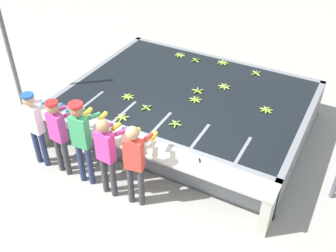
# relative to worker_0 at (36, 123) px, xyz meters

# --- Properties ---
(ground_plane) EXTENTS (80.00, 80.00, 0.00)m
(ground_plane) POSITION_rel_worker_0_xyz_m (1.99, 0.28, -0.98)
(ground_plane) COLOR #A3A099
(ground_plane) RESTS_ON ground
(wash_tank) EXTENTS (4.97, 3.64, 0.86)m
(wash_tank) POSITION_rel_worker_0_xyz_m (1.99, 2.53, -0.55)
(wash_tank) COLOR gray
(wash_tank) RESTS_ON ground
(work_ledge) EXTENTS (4.97, 0.45, 0.86)m
(work_ledge) POSITION_rel_worker_0_xyz_m (1.99, 0.50, -0.35)
(work_ledge) COLOR #B7B2A3
(work_ledge) RESTS_ON ground
(worker_0) EXTENTS (0.42, 0.72, 1.62)m
(worker_0) POSITION_rel_worker_0_xyz_m (0.00, 0.00, 0.00)
(worker_0) COLOR navy
(worker_0) RESTS_ON ground
(worker_1) EXTENTS (0.46, 0.73, 1.62)m
(worker_1) POSITION_rel_worker_0_xyz_m (0.55, 0.02, 0.00)
(worker_1) COLOR #38383D
(worker_1) RESTS_ON ground
(worker_2) EXTENTS (0.44, 0.74, 1.76)m
(worker_2) POSITION_rel_worker_0_xyz_m (1.10, 0.01, 0.11)
(worker_2) COLOR navy
(worker_2) RESTS_ON ground
(worker_3) EXTENTS (0.44, 0.72, 1.64)m
(worker_3) POSITION_rel_worker_0_xyz_m (1.65, -0.03, 0.00)
(worker_3) COLOR #38383D
(worker_3) RESTS_ON ground
(worker_4) EXTENTS (0.48, 0.74, 1.68)m
(worker_4) POSITION_rel_worker_0_xyz_m (2.19, 0.00, 0.03)
(worker_4) COLOR #38383D
(worker_4) RESTS_ON ground
(banana_bunch_floating_0) EXTENTS (0.28, 0.28, 0.08)m
(banana_bunch_floating_0) POSITION_rel_worker_0_xyz_m (2.23, 2.28, -0.10)
(banana_bunch_floating_0) COLOR #93BC3D
(banana_bunch_floating_0) RESTS_ON wash_tank
(banana_bunch_floating_1) EXTENTS (0.28, 0.28, 0.08)m
(banana_bunch_floating_1) POSITION_rel_worker_0_xyz_m (1.02, 3.95, -0.10)
(banana_bunch_floating_1) COLOR #9EC642
(banana_bunch_floating_1) RESTS_ON wash_tank
(banana_bunch_floating_2) EXTENTS (0.26, 0.26, 0.08)m
(banana_bunch_floating_2) POSITION_rel_worker_0_xyz_m (1.48, 3.88, -0.10)
(banana_bunch_floating_2) COLOR #75A333
(banana_bunch_floating_2) RESTS_ON wash_tank
(banana_bunch_floating_3) EXTENTS (0.27, 0.28, 0.08)m
(banana_bunch_floating_3) POSITION_rel_worker_0_xyz_m (2.25, 1.34, -0.10)
(banana_bunch_floating_3) COLOR #75A333
(banana_bunch_floating_3) RESTS_ON wash_tank
(banana_bunch_floating_4) EXTENTS (0.27, 0.28, 0.08)m
(banana_bunch_floating_4) POSITION_rel_worker_0_xyz_m (1.25, 1.03, -0.10)
(banana_bunch_floating_4) COLOR #9EC642
(banana_bunch_floating_4) RESTS_ON wash_tank
(banana_bunch_floating_5) EXTENTS (0.27, 0.27, 0.08)m
(banana_bunch_floating_5) POSITION_rel_worker_0_xyz_m (1.49, 1.54, -0.10)
(banana_bunch_floating_5) COLOR #75A333
(banana_bunch_floating_5) RESTS_ON wash_tank
(banana_bunch_floating_6) EXTENTS (0.28, 0.28, 0.08)m
(banana_bunch_floating_6) POSITION_rel_worker_0_xyz_m (0.93, 1.71, -0.10)
(banana_bunch_floating_6) COLOR #9EC642
(banana_bunch_floating_6) RESTS_ON wash_tank
(banana_bunch_floating_7) EXTENTS (0.25, 0.25, 0.08)m
(banana_bunch_floating_7) POSITION_rel_worker_0_xyz_m (2.98, 3.97, -0.10)
(banana_bunch_floating_7) COLOR #9EC642
(banana_bunch_floating_7) RESTS_ON wash_tank
(banana_bunch_floating_8) EXTENTS (0.27, 0.27, 0.08)m
(banana_bunch_floating_8) POSITION_rel_worker_0_xyz_m (2.12, 2.63, -0.10)
(banana_bunch_floating_8) COLOR #8CB738
(banana_bunch_floating_8) RESTS_ON wash_tank
(banana_bunch_floating_9) EXTENTS (0.28, 0.28, 0.08)m
(banana_bunch_floating_9) POSITION_rel_worker_0_xyz_m (2.11, 4.08, -0.10)
(banana_bunch_floating_9) COLOR #9EC642
(banana_bunch_floating_9) RESTS_ON wash_tank
(banana_bunch_floating_10) EXTENTS (0.28, 0.28, 0.08)m
(banana_bunch_floating_10) POSITION_rel_worker_0_xyz_m (2.56, 3.06, -0.10)
(banana_bunch_floating_10) COLOR #9EC642
(banana_bunch_floating_10) RESTS_ON wash_tank
(banana_bunch_floating_11) EXTENTS (0.28, 0.28, 0.08)m
(banana_bunch_floating_11) POSITION_rel_worker_0_xyz_m (3.63, 2.62, -0.10)
(banana_bunch_floating_11) COLOR #93BC3D
(banana_bunch_floating_11) RESTS_ON wash_tank
(knife_0) EXTENTS (0.22, 0.31, 0.02)m
(knife_0) POSITION_rel_worker_0_xyz_m (3.13, 0.55, -0.11)
(knife_0) COLOR silver
(knife_0) RESTS_ON work_ledge
(knife_1) EXTENTS (0.32, 0.19, 0.02)m
(knife_1) POSITION_rel_worker_0_xyz_m (1.35, 0.57, -0.11)
(knife_1) COLOR silver
(knife_1) RESTS_ON work_ledge
(support_post_left) EXTENTS (0.09, 0.09, 3.20)m
(support_post_left) POSITION_rel_worker_0_xyz_m (-1.35, 0.88, 0.62)
(support_post_left) COLOR slate
(support_post_left) RESTS_ON ground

